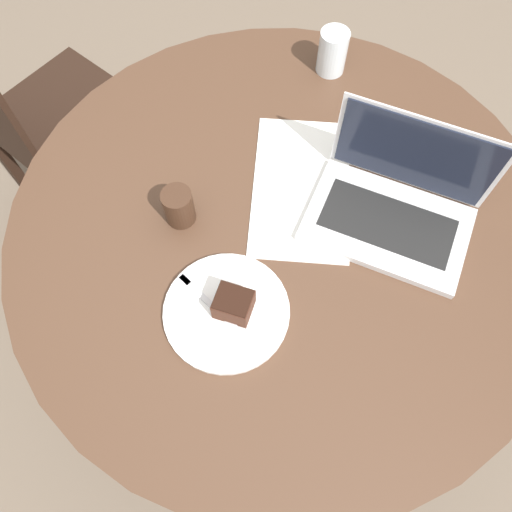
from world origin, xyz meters
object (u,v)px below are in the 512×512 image
at_px(plate, 227,311).
at_px(laptop, 394,206).
at_px(coffee_glass, 179,207).
at_px(chair, 44,122).

bearing_deg(plate, laptop, -64.38).
xyz_separation_m(coffee_glass, laptop, (-0.05, -0.47, -0.01)).
bearing_deg(laptop, coffee_glass, 23.60).
xyz_separation_m(chair, plate, (-0.79, -0.52, 0.26)).
relative_size(coffee_glass, laptop, 0.21).
bearing_deg(laptop, chair, -3.69).
bearing_deg(coffee_glass, laptop, -96.40).
height_order(chair, coffee_glass, chair).
xyz_separation_m(plate, coffee_glass, (0.24, 0.08, 0.04)).
height_order(chair, laptop, laptop).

